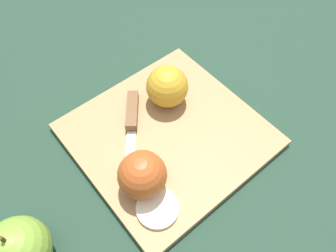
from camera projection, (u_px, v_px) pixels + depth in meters
The scene contains 7 objects.
ground_plane at pixel (168, 137), 0.58m from camera, with size 4.00×4.00×0.00m, color #1E3828.
cutting_board at pixel (168, 135), 0.57m from camera, with size 0.35×0.35×0.01m.
apple_half_left at pixel (167, 86), 0.58m from camera, with size 0.08×0.08×0.08m.
apple_half_right at pixel (142, 175), 0.48m from camera, with size 0.07×0.07×0.07m.
knife at pixel (132, 116), 0.58m from camera, with size 0.09×0.15×0.02m.
apple_slice at pixel (158, 208), 0.49m from camera, with size 0.06×0.06×0.01m.
apple_whole at pixel (18, 250), 0.43m from camera, with size 0.09×0.09×0.10m.
Camera 1 is at (0.15, 0.27, 0.49)m, focal length 35.00 mm.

